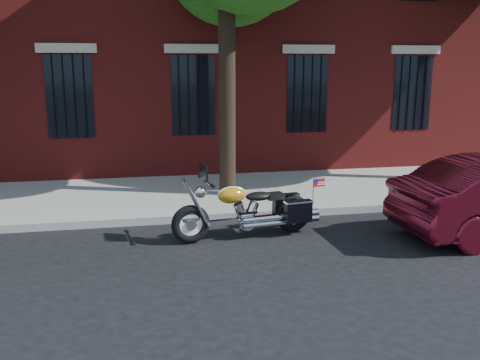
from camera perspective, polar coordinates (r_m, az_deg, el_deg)
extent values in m
plane|color=black|center=(9.17, -1.35, -6.76)|extent=(120.00, 120.00, 0.00)
cube|color=gray|center=(10.44, -2.63, -3.93)|extent=(40.00, 0.16, 0.15)
cube|color=gray|center=(12.24, -3.92, -1.49)|extent=(40.00, 3.60, 0.15)
cube|color=black|center=(13.75, -5.02, 8.98)|extent=(1.10, 0.14, 2.00)
cube|color=#B2A893|center=(13.70, -5.10, 13.78)|extent=(1.40, 0.20, 0.22)
cylinder|color=black|center=(13.67, -4.99, 8.97)|extent=(0.04, 0.04, 2.00)
cylinder|color=black|center=(11.61, -1.39, 9.89)|extent=(0.36, 0.36, 5.00)
torus|color=black|center=(9.10, -5.29, -4.70)|extent=(0.69, 0.25, 0.67)
torus|color=black|center=(9.72, 5.70, -3.59)|extent=(0.69, 0.25, 0.67)
cylinder|color=white|center=(9.10, -5.29, -4.70)|extent=(0.51, 0.13, 0.50)
cylinder|color=white|center=(9.72, 5.70, -3.59)|extent=(0.51, 0.13, 0.50)
ellipsoid|color=white|center=(9.07, -5.30, -4.10)|extent=(0.37, 0.18, 0.19)
ellipsoid|color=orange|center=(9.69, 5.71, -2.90)|extent=(0.37, 0.19, 0.19)
cube|color=white|center=(9.37, 0.39, -4.26)|extent=(1.50, 0.32, 0.08)
cylinder|color=white|center=(9.39, 0.68, -4.35)|extent=(0.34, 0.23, 0.32)
cylinder|color=white|center=(9.41, 3.94, -4.29)|extent=(1.26, 0.28, 0.09)
ellipsoid|color=orange|center=(9.18, -0.90, -1.63)|extent=(0.53, 0.36, 0.29)
ellipsoid|color=black|center=(9.36, 2.01, -1.74)|extent=(0.52, 0.36, 0.15)
cube|color=black|center=(9.90, 4.91, -2.60)|extent=(0.50, 0.23, 0.38)
cube|color=black|center=(9.45, 6.22, -3.37)|extent=(0.50, 0.23, 0.38)
cylinder|color=white|center=(8.98, -3.64, -0.12)|extent=(0.15, 0.78, 0.04)
sphere|color=white|center=(9.00, -4.24, -1.29)|extent=(0.23, 0.23, 0.20)
cube|color=black|center=(8.94, -3.90, 0.87)|extent=(0.10, 0.40, 0.28)
cube|color=red|center=(9.46, 8.43, -0.28)|extent=(0.22, 0.05, 0.14)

